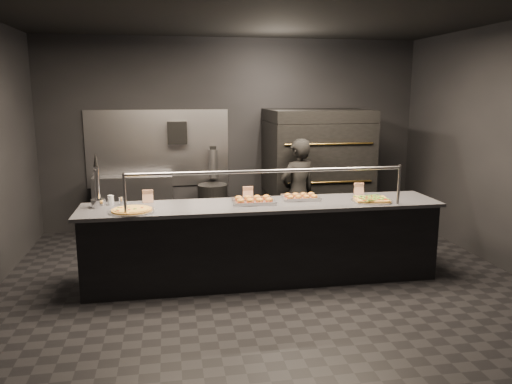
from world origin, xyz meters
The scene contains 15 objects.
room centered at (-0.02, 0.05, 1.50)m, with size 6.04×6.00×3.00m.
service_counter centered at (0.00, 0.00, 0.46)m, with size 4.10×0.78×1.37m.
pizza_oven centered at (1.20, 1.90, 0.97)m, with size 1.50×1.23×1.91m.
prep_shelf centered at (-1.60, 2.32, 0.45)m, with size 1.20×0.35×0.90m, color #99999E.
towel_dispenser centered at (-0.90, 2.39, 1.55)m, with size 0.30×0.20×0.35m, color black.
fire_extinguisher centered at (-0.35, 2.40, 1.06)m, with size 0.14×0.14×0.51m.
beer_tap centered at (-1.82, 0.13, 1.09)m, with size 0.16×0.23×0.61m.
round_pizza centered at (-1.45, -0.15, 0.94)m, with size 0.49×0.49×0.03m.
slider_tray_a centered at (-0.10, 0.05, 0.95)m, with size 0.52×0.41×0.08m.
slider_tray_b centered at (0.49, 0.15, 0.95)m, with size 0.47×0.38×0.07m.
square_pizza centered at (1.26, -0.11, 0.94)m, with size 0.47×0.47×0.05m.
condiment_jar centered at (-1.67, 0.21, 0.97)m, with size 0.17×0.07×0.11m.
tent_cards centered at (-0.05, 0.28, 1.00)m, with size 2.67×0.04×0.15m.
trash_bin centered at (-0.39, 2.10, 0.39)m, with size 0.46×0.46×0.77m, color black.
worker centered at (0.71, 1.13, 0.77)m, with size 0.57×0.37×1.55m, color black.
Camera 1 is at (-1.05, -5.45, 2.17)m, focal length 35.00 mm.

